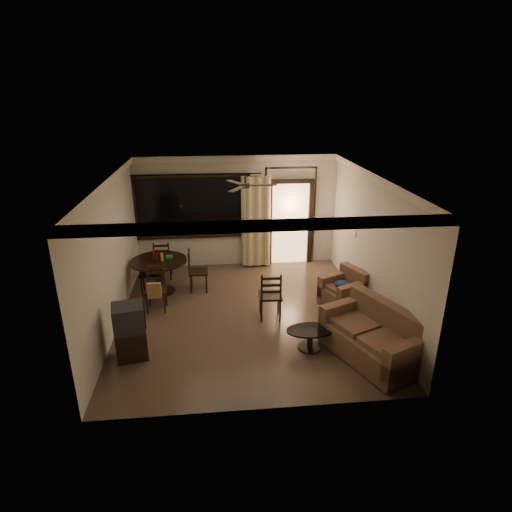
{
  "coord_description": "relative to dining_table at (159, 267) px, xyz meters",
  "views": [
    {
      "loc": [
        -0.58,
        -7.61,
        4.27
      ],
      "look_at": [
        0.22,
        0.2,
        1.2
      ],
      "focal_mm": 30.0,
      "sensor_mm": 36.0,
      "label": 1
    }
  ],
  "objects": [
    {
      "name": "dining_chair_east",
      "position": [
        0.84,
        0.01,
        -0.32
      ],
      "size": [
        0.43,
        0.43,
        0.95
      ],
      "rotation": [
        0.0,
        0.0,
        1.58
      ],
      "color": "black",
      "rests_on": "ground"
    },
    {
      "name": "dining_chair_south",
      "position": [
        0.01,
        -0.86,
        -0.3
      ],
      "size": [
        0.43,
        0.48,
        0.95
      ],
      "rotation": [
        0.0,
        0.0,
        0.01
      ],
      "color": "black",
      "rests_on": "ground"
    },
    {
      "name": "tv_cabinet",
      "position": [
        -0.22,
        -2.49,
        -0.12
      ],
      "size": [
        0.59,
        0.55,
        0.97
      ],
      "rotation": [
        0.0,
        0.0,
        0.2
      ],
      "color": "black",
      "rests_on": "ground"
    },
    {
      "name": "dining_chair_west",
      "position": [
        -0.21,
        -0.01,
        -0.32
      ],
      "size": [
        0.43,
        0.43,
        0.95
      ],
      "rotation": [
        0.0,
        0.0,
        -1.56
      ],
      "color": "black",
      "rests_on": "ground"
    },
    {
      "name": "coffee_table",
      "position": [
        2.84,
        -2.56,
        -0.36
      ],
      "size": [
        0.85,
        0.51,
        0.37
      ],
      "rotation": [
        0.0,
        0.0,
        0.1
      ],
      "color": "black",
      "rests_on": "ground"
    },
    {
      "name": "side_chair",
      "position": [
        2.29,
        -1.42,
        -0.3
      ],
      "size": [
        0.47,
        0.47,
        1.02
      ],
      "rotation": [
        0.0,
        0.0,
        3.09
      ],
      "color": "black",
      "rests_on": "ground"
    },
    {
      "name": "sofa",
      "position": [
        3.85,
        -2.92,
        -0.24
      ],
      "size": [
        1.52,
        1.94,
        0.92
      ],
      "rotation": [
        0.0,
        0.0,
        0.41
      ],
      "color": "#4A3022",
      "rests_on": "ground"
    },
    {
      "name": "dining_table",
      "position": [
        0.0,
        0.0,
        0.0
      ],
      "size": [
        1.23,
        1.23,
        0.99
      ],
      "rotation": [
        0.0,
        0.0,
        0.01
      ],
      "color": "black",
      "rests_on": "ground"
    },
    {
      "name": "dining_chair_north",
      "position": [
        -0.01,
        0.79,
        -0.32
      ],
      "size": [
        0.43,
        0.43,
        0.95
      ],
      "rotation": [
        0.0,
        0.0,
        3.15
      ],
      "color": "black",
      "rests_on": "ground"
    },
    {
      "name": "ground",
      "position": [
        1.82,
        -1.26,
        -0.6
      ],
      "size": [
        5.5,
        5.5,
        0.0
      ],
      "primitive_type": "plane",
      "color": "#7F6651",
      "rests_on": "ground"
    },
    {
      "name": "room_shell",
      "position": [
        2.42,
        0.51,
        1.23
      ],
      "size": [
        5.5,
        6.7,
        5.5
      ],
      "color": "beige",
      "rests_on": "ground"
    },
    {
      "name": "armchair",
      "position": [
        3.92,
        -1.02,
        -0.29
      ],
      "size": [
        1.01,
        1.01,
        0.77
      ],
      "rotation": [
        0.0,
        0.0,
        0.43
      ],
      "color": "#4A3022",
      "rests_on": "ground"
    }
  ]
}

